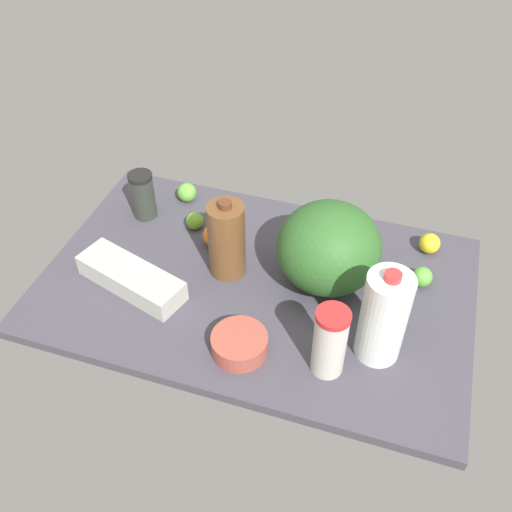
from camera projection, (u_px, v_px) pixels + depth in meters
The scene contains 13 objects.
countertop at pixel (256, 285), 162.76cm from camera, with size 120.00×76.00×3.00cm, color #44414D.
tumbler_cup at pixel (330, 342), 133.55cm from camera, with size 8.25×8.25×19.82cm.
watermelon at pixel (329, 248), 153.62cm from camera, with size 28.29×28.29×25.00cm, color #2E6127.
shaker_bottle at pixel (143, 195), 178.31cm from camera, with size 7.59×7.59×15.66cm.
egg_carton at pixel (131, 278), 158.36cm from camera, with size 32.39×10.51×6.33cm, color #BABBAE.
mixing_bowl at pixel (240, 344), 142.27cm from camera, with size 14.37×14.37×5.23cm, color #AA4E3E.
chocolate_milk_jug at pixel (227, 240), 157.37cm from camera, with size 10.39×10.39×24.78cm.
milk_jug at pixel (384, 317), 135.19cm from camera, with size 11.29×11.29×27.43cm.
orange_loose at pixel (215, 235), 170.77cm from camera, with size 7.31×7.31×7.31cm, color orange.
lime_beside_bowl at pixel (187, 192), 187.19cm from camera, with size 6.32×6.32×6.32cm, color #67B33E.
lime_near_front at pixel (422, 277), 159.07cm from camera, with size 5.84×5.84×5.84cm, color #5EAD3D.
lemon_by_jug at pixel (430, 243), 168.97cm from camera, with size 6.18×6.18×6.18cm, color yellow.
lime_far_back at pixel (195, 221), 177.14cm from camera, with size 5.51×5.51×5.51cm, color #6CAC2F.
Camera 1 is at (-34.74, 107.44, 119.02)cm, focal length 40.00 mm.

